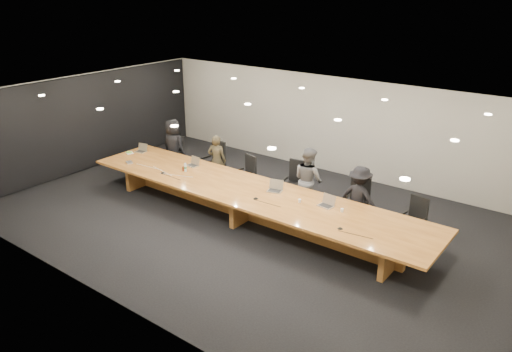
{
  "coord_description": "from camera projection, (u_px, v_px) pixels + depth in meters",
  "views": [
    {
      "loc": [
        6.55,
        -8.39,
        5.25
      ],
      "look_at": [
        0.0,
        0.3,
        1.0
      ],
      "focal_mm": 35.0,
      "sensor_mm": 36.0,
      "label": 1
    }
  ],
  "objects": [
    {
      "name": "back_wall",
      "position": [
        334.0,
        126.0,
        14.29
      ],
      "size": [
        12.0,
        0.02,
        2.8
      ],
      "primitive_type": "cube",
      "color": "beige",
      "rests_on": "ground"
    },
    {
      "name": "laptop_e",
      "position": [
        326.0,
        201.0,
        10.65
      ],
      "size": [
        0.35,
        0.27,
        0.25
      ],
      "primitive_type": null,
      "rotation": [
        0.0,
        0.0,
        -0.13
      ],
      "color": "tan",
      "rests_on": "conference_table"
    },
    {
      "name": "water_bottle",
      "position": [
        185.0,
        168.0,
        12.63
      ],
      "size": [
        0.08,
        0.08,
        0.21
      ],
      "primitive_type": "cylinder",
      "rotation": [
        0.0,
        0.0,
        0.3
      ],
      "color": "silver",
      "rests_on": "conference_table"
    },
    {
      "name": "conference_table",
      "position": [
        248.0,
        199.0,
        11.64
      ],
      "size": [
        9.0,
        1.8,
        0.75
      ],
      "color": "brown",
      "rests_on": "ground"
    },
    {
      "name": "laptop_b",
      "position": [
        192.0,
        162.0,
        13.01
      ],
      "size": [
        0.33,
        0.25,
        0.24
      ],
      "primitive_type": null,
      "rotation": [
        0.0,
        0.0,
        -0.1
      ],
      "color": "tan",
      "rests_on": "conference_table"
    },
    {
      "name": "laptop_d",
      "position": [
        275.0,
        186.0,
        11.41
      ],
      "size": [
        0.38,
        0.32,
        0.26
      ],
      "primitive_type": null,
      "rotation": [
        0.0,
        0.0,
        0.28
      ],
      "color": "tan",
      "rests_on": "conference_table"
    },
    {
      "name": "paper_cup_far",
      "position": [
        342.0,
        210.0,
        10.42
      ],
      "size": [
        0.08,
        0.08,
        0.08
      ],
      "primitive_type": "cone",
      "rotation": [
        0.0,
        0.0,
        0.17
      ],
      "color": "silver",
      "rests_on": "conference_table"
    },
    {
      "name": "mic_left",
      "position": [
        163.0,
        173.0,
        12.54
      ],
      "size": [
        0.14,
        0.14,
        0.03
      ],
      "primitive_type": "cone",
      "rotation": [
        0.0,
        0.0,
        -0.13
      ],
      "color": "black",
      "rests_on": "conference_table"
    },
    {
      "name": "laptop_a",
      "position": [
        140.0,
        148.0,
        14.08
      ],
      "size": [
        0.33,
        0.27,
        0.24
      ],
      "primitive_type": null,
      "rotation": [
        0.0,
        0.0,
        0.18
      ],
      "color": "tan",
      "rests_on": "conference_table"
    },
    {
      "name": "person_b",
      "position": [
        217.0,
        161.0,
        13.56
      ],
      "size": [
        0.6,
        0.5,
        1.42
      ],
      "primitive_type": "imported",
      "rotation": [
        0.0,
        0.0,
        3.49
      ],
      "color": "#312A1A",
      "rests_on": "ground"
    },
    {
      "name": "left_wall_panel",
      "position": [
        89.0,
        123.0,
        14.66
      ],
      "size": [
        0.08,
        7.84,
        2.74
      ],
      "primitive_type": "cube",
      "color": "black",
      "rests_on": "ground"
    },
    {
      "name": "chair_far_left",
      "position": [
        173.0,
        153.0,
        14.71
      ],
      "size": [
        0.55,
        0.55,
        1.05
      ],
      "primitive_type": null,
      "rotation": [
        0.0,
        0.0,
        0.02
      ],
      "color": "black",
      "rests_on": "ground"
    },
    {
      "name": "mic_center",
      "position": [
        256.0,
        198.0,
        11.07
      ],
      "size": [
        0.14,
        0.14,
        0.03
      ],
      "primitive_type": "cone",
      "rotation": [
        0.0,
        0.0,
        0.3
      ],
      "color": "black",
      "rests_on": "conference_table"
    },
    {
      "name": "chair_mid_left",
      "position": [
        244.0,
        175.0,
        13.06
      ],
      "size": [
        0.68,
        0.68,
        1.06
      ],
      "primitive_type": null,
      "rotation": [
        0.0,
        0.0,
        -0.31
      ],
      "color": "black",
      "rests_on": "ground"
    },
    {
      "name": "av_box",
      "position": [
        129.0,
        162.0,
        13.27
      ],
      "size": [
        0.23,
        0.21,
        0.03
      ],
      "primitive_type": "cube",
      "rotation": [
        0.0,
        0.0,
        -0.4
      ],
      "color": "#ADACB1",
      "rests_on": "conference_table"
    },
    {
      "name": "chair_left",
      "position": [
        213.0,
        162.0,
        13.83
      ],
      "size": [
        0.65,
        0.65,
        1.17
      ],
      "primitive_type": null,
      "rotation": [
        0.0,
        0.0,
        -0.1
      ],
      "color": "black",
      "rests_on": "ground"
    },
    {
      "name": "ground",
      "position": [
        248.0,
        219.0,
        11.82
      ],
      "size": [
        12.0,
        12.0,
        0.0
      ],
      "primitive_type": "plane",
      "color": "black",
      "rests_on": "ground"
    },
    {
      "name": "person_d",
      "position": [
        359.0,
        197.0,
        11.19
      ],
      "size": [
        0.97,
        0.59,
        1.47
      ],
      "primitive_type": "imported",
      "rotation": [
        0.0,
        0.0,
        3.09
      ],
      "color": "black",
      "rests_on": "ground"
    },
    {
      "name": "notepad",
      "position": [
        130.0,
        153.0,
        14.02
      ],
      "size": [
        0.28,
        0.25,
        0.01
      ],
      "primitive_type": "cube",
      "rotation": [
        0.0,
        0.0,
        -0.41
      ],
      "color": "silver",
      "rests_on": "conference_table"
    },
    {
      "name": "amber_mug",
      "position": [
        184.0,
        169.0,
        12.69
      ],
      "size": [
        0.1,
        0.1,
        0.11
      ],
      "primitive_type": "cylinder",
      "rotation": [
        0.0,
        0.0,
        -0.17
      ],
      "color": "#652711",
      "rests_on": "conference_table"
    },
    {
      "name": "chair_right",
      "position": [
        357.0,
        202.0,
        11.37
      ],
      "size": [
        0.67,
        0.67,
        1.12
      ],
      "primitive_type": null,
      "rotation": [
        0.0,
        0.0,
        0.19
      ],
      "color": "black",
      "rests_on": "ground"
    },
    {
      "name": "paper_cup_near",
      "position": [
        300.0,
        201.0,
        10.88
      ],
      "size": [
        0.08,
        0.08,
        0.08
      ],
      "primitive_type": "cone",
      "rotation": [
        0.0,
        0.0,
        0.37
      ],
      "color": "white",
      "rests_on": "conference_table"
    },
    {
      "name": "person_a",
      "position": [
        174.0,
        146.0,
        14.42
      ],
      "size": [
        0.8,
        0.53,
        1.6
      ],
      "primitive_type": "imported",
      "rotation": [
        0.0,
        0.0,
        3.17
      ],
      "color": "black",
      "rests_on": "ground"
    },
    {
      "name": "chair_mid_right",
      "position": [
        295.0,
        184.0,
        12.36
      ],
      "size": [
        0.68,
        0.68,
        1.15
      ],
      "primitive_type": null,
      "rotation": [
        0.0,
        0.0,
        0.17
      ],
      "color": "black",
      "rests_on": "ground"
    },
    {
      "name": "chair_far_right",
      "position": [
        413.0,
        219.0,
        10.67
      ],
      "size": [
        0.59,
        0.59,
        1.0
      ],
      "primitive_type": null,
      "rotation": [
        0.0,
        0.0,
        -0.16
      ],
      "color": "black",
      "rests_on": "ground"
    },
    {
      "name": "mic_right",
      "position": [
        340.0,
        228.0,
        9.73
      ],
      "size": [
        0.12,
        0.12,
        0.03
      ],
      "primitive_type": "cone",
      "rotation": [
        0.0,
        0.0,
        -0.12
      ],
      "color": "black",
      "rests_on": "conference_table"
    },
    {
      "name": "lime_gadget",
      "position": [
        129.0,
        152.0,
        14.01
      ],
      "size": [
        0.16,
        0.12,
        0.02
      ],
      "primitive_type": "cube",
      "rotation": [
        0.0,
        0.0,
        0.27
      ],
      "color": "#68C735",
      "rests_on": "notepad"
    },
    {
      "name": "person_c",
      "position": [
        308.0,
        180.0,
        12.0
      ],
      "size": [
        0.95,
        0.84,
        1.61
      ],
      "primitive_type": "imported",
      "rotation": [
        0.0,
        0.0,
        2.79
      ],
      "color": "#505153",
      "rests_on": "ground"
    }
  ]
}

